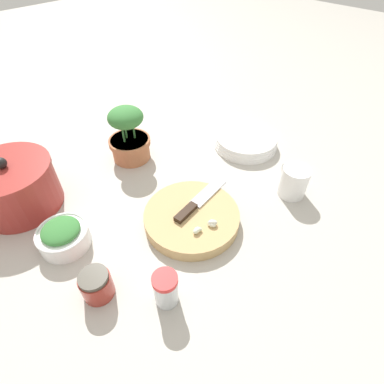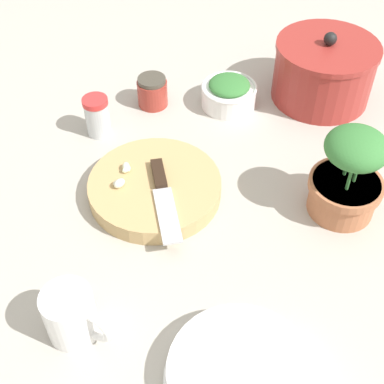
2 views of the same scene
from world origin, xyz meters
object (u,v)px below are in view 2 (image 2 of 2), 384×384
at_px(honey_jar, 152,92).
at_px(potted_herb, 348,178).
at_px(coffee_mug, 72,315).
at_px(garlic_cloves, 123,175).
at_px(herb_bowl, 229,93).
at_px(chef_knife, 163,194).
at_px(plate_stack, 241,376).
at_px(spice_jar, 97,116).
at_px(stock_pot, 324,71).
at_px(cutting_board, 155,188).

distance_m(honey_jar, potted_herb, 0.48).
bearing_deg(potted_herb, coffee_mug, -65.03).
height_order(garlic_cloves, potted_herb, potted_herb).
bearing_deg(coffee_mug, potted_herb, 114.97).
xyz_separation_m(herb_bowl, potted_herb, (0.33, 0.16, 0.05)).
height_order(honey_jar, potted_herb, potted_herb).
distance_m(chef_knife, plate_stack, 0.35).
bearing_deg(spice_jar, stock_pot, 100.43).
height_order(plate_stack, honey_jar, honey_jar).
bearing_deg(stock_pot, cutting_board, -53.62).
height_order(coffee_mug, potted_herb, potted_herb).
relative_size(cutting_board, plate_stack, 1.15).
height_order(chef_knife, potted_herb, potted_herb).
bearing_deg(stock_pot, garlic_cloves, -58.66).
bearing_deg(cutting_board, honey_jar, 179.33).
height_order(herb_bowl, spice_jar, spice_jar).
relative_size(cutting_board, herb_bowl, 2.01).
xyz_separation_m(coffee_mug, plate_stack, (0.10, 0.24, -0.03)).
bearing_deg(plate_stack, stock_pot, 157.40).
distance_m(cutting_board, coffee_mug, 0.31).
bearing_deg(plate_stack, coffee_mug, -112.54).
bearing_deg(cutting_board, chef_knife, 20.67).
height_order(garlic_cloves, stock_pot, stock_pot).
distance_m(coffee_mug, honey_jar, 0.58).
distance_m(chef_knife, spice_jar, 0.26).
bearing_deg(herb_bowl, plate_stack, -5.65).
bearing_deg(plate_stack, chef_knife, -164.51).
bearing_deg(potted_herb, honey_jar, -135.99).
bearing_deg(coffee_mug, plate_stack, 67.46).
distance_m(herb_bowl, potted_herb, 0.37).
distance_m(plate_stack, potted_herb, 0.39).
bearing_deg(cutting_board, coffee_mug, -24.57).
bearing_deg(potted_herb, plate_stack, -36.02).
height_order(cutting_board, potted_herb, potted_herb).
bearing_deg(honey_jar, spice_jar, -51.69).
relative_size(garlic_cloves, coffee_mug, 0.67).
height_order(cutting_board, coffee_mug, coffee_mug).
xyz_separation_m(coffee_mug, potted_herb, (-0.22, 0.47, 0.03)).
xyz_separation_m(plate_stack, potted_herb, (-0.31, 0.23, 0.06)).
bearing_deg(chef_knife, garlic_cloves, -42.17).
xyz_separation_m(herb_bowl, honey_jar, (-0.02, -0.17, 0.00)).
bearing_deg(honey_jar, coffee_mug, -13.12).
bearing_deg(plate_stack, cutting_board, -163.96).
bearing_deg(honey_jar, stock_pot, 89.93).
xyz_separation_m(chef_knife, potted_herb, (0.02, 0.32, 0.04)).
bearing_deg(herb_bowl, potted_herb, 26.56).
bearing_deg(spice_jar, coffee_mug, -1.82).
xyz_separation_m(chef_knife, coffee_mug, (0.24, -0.14, 0.01)).
distance_m(cutting_board, plate_stack, 0.39).
xyz_separation_m(honey_jar, stock_pot, (0.00, 0.38, 0.03)).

